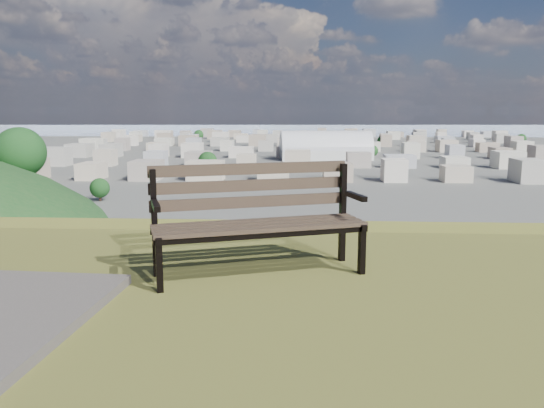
{
  "coord_description": "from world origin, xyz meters",
  "views": [
    {
      "loc": [
        -0.52,
        -2.35,
        26.46
      ],
      "look_at": [
        -0.88,
        4.22,
        25.3
      ],
      "focal_mm": 35.0,
      "sensor_mm": 36.0,
      "label": 1
    }
  ],
  "objects": [
    {
      "name": "city_trees",
      "position": [
        -26.39,
        319.0,
        4.83
      ],
      "size": [
        406.52,
        387.2,
        9.98
      ],
      "color": "#301F18",
      "rests_on": "ground"
    },
    {
      "name": "far_hills",
      "position": [
        -60.92,
        1402.93,
        25.47
      ],
      "size": [
        2050.0,
        340.0,
        60.0
      ],
      "color": "#A1B2C7",
      "rests_on": "ground"
    },
    {
      "name": "park_bench",
      "position": [
        -0.92,
        2.33,
        25.55
      ],
      "size": [
        1.96,
        1.18,
        0.98
      ],
      "rotation": [
        0.0,
        0.0,
        0.33
      ],
      "color": "#3F3324",
      "rests_on": "hilltop_mesa"
    },
    {
      "name": "bay_water",
      "position": [
        0.0,
        900.0,
        0.0
      ],
      "size": [
        2400.0,
        700.0,
        0.12
      ],
      "primitive_type": "cube",
      "color": "#93A0BC",
      "rests_on": "ground"
    },
    {
      "name": "city_blocks",
      "position": [
        0.0,
        394.44,
        3.5
      ],
      "size": [
        395.0,
        361.0,
        7.0
      ],
      "color": "silver",
      "rests_on": "ground"
    },
    {
      "name": "arena",
      "position": [
        12.87,
        290.01,
        4.89
      ],
      "size": [
        51.45,
        27.08,
        20.74
      ],
      "rotation": [
        0.0,
        0.0,
        0.13
      ],
      "color": "silver",
      "rests_on": "ground"
    }
  ]
}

